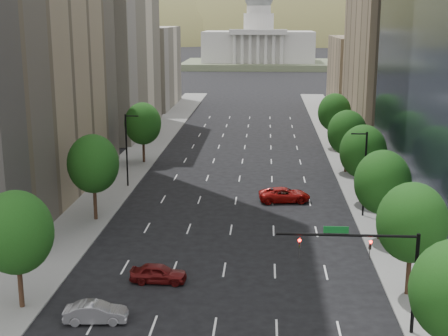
% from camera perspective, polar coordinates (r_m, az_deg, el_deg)
% --- Properties ---
extents(sidewalk_left, '(6.00, 200.00, 0.15)m').
position_cam_1_polar(sidewalk_left, '(73.65, -11.07, -2.64)').
color(sidewalk_left, slate).
rests_on(sidewalk_left, ground).
extents(sidewalk_right, '(6.00, 200.00, 0.15)m').
position_cam_1_polar(sidewalk_right, '(72.30, 13.46, -3.08)').
color(sidewalk_right, slate).
rests_on(sidewalk_right, ground).
extents(midrise_cream_left, '(14.00, 30.00, 35.00)m').
position_cam_1_polar(midrise_cream_left, '(114.83, -10.65, 11.96)').
color(midrise_cream_left, beige).
rests_on(midrise_cream_left, ground).
extents(filler_left, '(14.00, 26.00, 18.00)m').
position_cam_1_polar(filler_left, '(147.45, -7.33, 9.09)').
color(filler_left, beige).
rests_on(filler_left, ground).
extents(parking_tan_right, '(14.00, 30.00, 30.00)m').
position_cam_1_polar(parking_tan_right, '(110.59, 15.42, 10.36)').
color(parking_tan_right, '#8C7759').
rests_on(parking_tan_right, ground).
extents(filler_right, '(14.00, 26.00, 16.00)m').
position_cam_1_polar(filler_right, '(143.50, 12.66, 8.35)').
color(filler_right, '#8C7759').
rests_on(filler_right, ground).
extents(tree_right_1, '(5.20, 5.20, 8.75)m').
position_cam_1_polar(tree_right_1, '(47.88, 16.72, -4.78)').
color(tree_right_1, '#382316').
rests_on(tree_right_1, ground).
extents(tree_right_2, '(5.20, 5.20, 8.61)m').
position_cam_1_polar(tree_right_2, '(59.19, 14.20, -1.26)').
color(tree_right_2, '#382316').
rests_on(tree_right_2, ground).
extents(tree_right_3, '(5.20, 5.20, 8.89)m').
position_cam_1_polar(tree_right_3, '(70.64, 12.52, 1.46)').
color(tree_right_3, '#382316').
rests_on(tree_right_3, ground).
extents(tree_right_4, '(5.20, 5.20, 8.46)m').
position_cam_1_polar(tree_right_4, '(84.33, 11.12, 3.17)').
color(tree_right_4, '#382316').
rests_on(tree_right_4, ground).
extents(tree_right_5, '(5.20, 5.20, 8.75)m').
position_cam_1_polar(tree_right_5, '(99.96, 10.00, 5.00)').
color(tree_right_5, '#382316').
rests_on(tree_right_5, ground).
extents(tree_left_0, '(5.20, 5.20, 8.75)m').
position_cam_1_polar(tree_left_0, '(46.18, -18.36, -5.58)').
color(tree_left_0, '#382316').
rests_on(tree_left_0, ground).
extents(tree_left_1, '(5.20, 5.20, 8.97)m').
position_cam_1_polar(tree_left_1, '(64.32, -11.80, 0.37)').
color(tree_left_1, '#382316').
rests_on(tree_left_1, ground).
extents(tree_left_2, '(5.20, 5.20, 8.68)m').
position_cam_1_polar(tree_left_2, '(89.20, -7.38, 4.02)').
color(tree_left_2, '#382316').
rests_on(tree_left_2, ground).
extents(streetlight_rn, '(1.70, 0.20, 9.00)m').
position_cam_1_polar(streetlight_rn, '(65.97, 12.63, -0.34)').
color(streetlight_rn, black).
rests_on(streetlight_rn, ground).
extents(streetlight_ln, '(1.70, 0.20, 9.00)m').
position_cam_1_polar(streetlight_ln, '(76.74, -8.80, 1.78)').
color(streetlight_ln, black).
rests_on(streetlight_ln, ground).
extents(traffic_signal, '(9.12, 0.40, 7.38)m').
position_cam_1_polar(traffic_signal, '(41.85, 13.78, -8.11)').
color(traffic_signal, black).
rests_on(traffic_signal, ground).
extents(capitol, '(60.00, 40.00, 35.20)m').
position_cam_1_polar(capitol, '(258.28, 3.14, 10.99)').
color(capitol, '#596647').
rests_on(capitol, ground).
extents(foothills, '(720.00, 413.00, 263.00)m').
position_cam_1_polar(foothills, '(611.27, 6.79, 8.08)').
color(foothills, olive).
rests_on(foothills, ground).
extents(car_maroon, '(4.48, 1.87, 1.51)m').
position_cam_1_polar(car_maroon, '(50.18, -5.98, -9.48)').
color(car_maroon, '#540E0E').
rests_on(car_maroon, ground).
extents(car_silver, '(4.46, 1.93, 1.43)m').
position_cam_1_polar(car_silver, '(44.79, -11.57, -12.73)').
color(car_silver, gray).
rests_on(car_silver, ground).
extents(car_red_far, '(6.08, 3.41, 1.61)m').
position_cam_1_polar(car_red_far, '(71.08, 5.52, -2.43)').
color(car_red_far, '#940D0A').
rests_on(car_red_far, ground).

